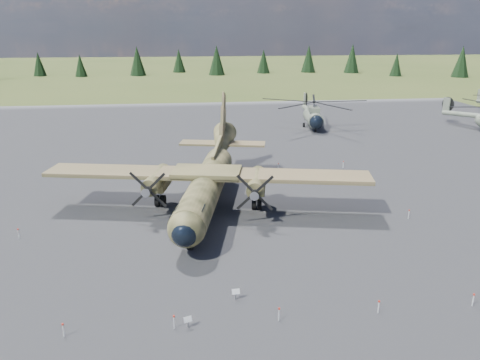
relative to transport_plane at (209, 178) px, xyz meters
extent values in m
plane|color=#4A5224|center=(0.87, -5.42, -2.80)|extent=(500.00, 500.00, 0.00)
cube|color=#595A5E|center=(0.87, 4.58, -2.80)|extent=(120.00, 120.00, 0.04)
cylinder|color=#38391F|center=(-0.33, -1.54, -0.47)|extent=(6.59, 18.49, 2.85)
sphere|color=#38391F|center=(-2.23, -10.49, -0.47)|extent=(3.31, 3.31, 2.79)
sphere|color=black|center=(-2.35, -11.03, -0.52)|extent=(2.43, 2.43, 2.05)
cube|color=black|center=(-1.89, -8.90, 0.30)|extent=(2.33, 2.01, 0.56)
cone|color=#38391F|center=(2.17, 10.19, 0.60)|extent=(4.18, 7.41, 4.28)
cube|color=#9B9EA0|center=(-0.12, -0.54, -1.64)|extent=(3.16, 6.37, 0.51)
cube|color=#373E20|center=(-0.22, -1.04, 0.70)|extent=(29.55, 9.52, 0.36)
cube|color=#38391F|center=(-0.22, -1.04, 0.92)|extent=(6.73, 4.85, 0.36)
cylinder|color=#38391F|center=(-4.76, -0.39, 0.14)|extent=(2.59, 5.49, 1.52)
cube|color=#38391F|center=(-4.59, 0.41, -0.52)|extent=(2.21, 3.70, 0.81)
cone|color=gray|center=(-5.45, -3.62, 0.14)|extent=(0.95, 1.06, 0.77)
cylinder|color=black|center=(-4.59, 0.41, -2.25)|extent=(1.11, 1.28, 1.12)
cylinder|color=#38391F|center=(4.19, -2.29, 0.14)|extent=(2.59, 5.49, 1.52)
cube|color=#38391F|center=(4.36, -1.50, -0.52)|extent=(2.21, 3.70, 0.81)
cone|color=gray|center=(3.50, -5.52, 0.14)|extent=(0.95, 1.06, 0.77)
cylinder|color=black|center=(4.36, -1.50, -2.25)|extent=(1.11, 1.28, 1.12)
cube|color=#38391F|center=(1.37, 6.41, 1.21)|extent=(1.88, 7.57, 1.71)
cube|color=#373E20|center=(2.28, 10.69, 0.65)|extent=(10.01, 4.22, 0.22)
cylinder|color=gray|center=(-1.98, -9.29, -1.51)|extent=(0.17, 0.17, 0.91)
cylinder|color=black|center=(-1.98, -9.29, -2.25)|extent=(0.55, 1.00, 0.95)
cylinder|color=slate|center=(19.48, 33.66, -1.00)|extent=(3.26, 7.26, 2.44)
sphere|color=black|center=(19.06, 30.17, -1.05)|extent=(2.49, 2.49, 2.24)
sphere|color=slate|center=(19.90, 37.14, -1.00)|extent=(2.49, 2.49, 2.24)
cube|color=slate|center=(19.44, 33.27, 0.56)|extent=(2.02, 3.29, 0.73)
cylinder|color=gray|center=(19.44, 33.27, 1.29)|extent=(0.39, 0.39, 0.97)
cylinder|color=slate|center=(20.34, 40.77, -0.66)|extent=(1.81, 8.36, 1.39)
cube|color=slate|center=(20.77, 44.39, 0.56)|extent=(0.38, 1.38, 2.34)
cylinder|color=black|center=(21.11, 44.35, 0.56)|extent=(0.36, 2.52, 2.53)
cylinder|color=black|center=(19.13, 30.75, -2.41)|extent=(0.35, 0.69, 0.66)
cylinder|color=black|center=(18.32, 34.97, -2.41)|extent=(0.38, 0.81, 0.78)
cylinder|color=gray|center=(18.32, 34.97, -1.90)|extent=(0.15, 0.15, 1.41)
cylinder|color=black|center=(20.93, 34.66, -2.41)|extent=(0.38, 0.81, 0.78)
cylinder|color=gray|center=(20.93, 34.66, -1.90)|extent=(0.15, 0.15, 1.41)
cylinder|color=slate|center=(45.21, 31.82, -0.66)|extent=(3.61, 8.10, 1.40)
cube|color=slate|center=(43.96, 35.26, 0.56)|extent=(0.67, 1.36, 2.34)
cylinder|color=black|center=(44.29, 35.37, 0.56)|extent=(0.92, 2.40, 2.54)
cube|color=slate|center=(58.57, 47.90, 0.29)|extent=(0.37, 1.27, 2.15)
cube|color=gray|center=(-2.36, -18.90, -2.52)|extent=(0.10, 0.10, 0.57)
cube|color=silver|center=(-2.36, -18.96, -2.25)|extent=(0.49, 0.33, 0.32)
cube|color=gray|center=(0.65, -16.40, -2.51)|extent=(0.09, 0.09, 0.60)
cube|color=silver|center=(0.65, -16.45, -2.22)|extent=(0.49, 0.23, 0.34)
cylinder|color=silver|center=(-9.13, -18.92, -2.40)|extent=(0.07, 0.07, 0.80)
cylinder|color=red|center=(-9.13, -18.92, -2.00)|extent=(0.12, 0.12, 0.10)
cylinder|color=silver|center=(-3.13, -18.92, -2.40)|extent=(0.07, 0.07, 0.80)
cylinder|color=red|center=(-3.13, -18.92, -2.00)|extent=(0.12, 0.12, 0.10)
cylinder|color=silver|center=(2.87, -18.92, -2.40)|extent=(0.07, 0.07, 0.80)
cylinder|color=red|center=(2.87, -18.92, -2.00)|extent=(0.12, 0.12, 0.10)
cylinder|color=silver|center=(8.87, -18.92, -2.40)|extent=(0.07, 0.07, 0.80)
cylinder|color=red|center=(8.87, -18.92, -2.00)|extent=(0.12, 0.12, 0.10)
cylinder|color=silver|center=(14.87, -18.92, -2.40)|extent=(0.07, 0.07, 0.80)
cylinder|color=red|center=(14.87, -18.92, -2.00)|extent=(0.12, 0.12, 0.10)
cylinder|color=silver|center=(-15.13, 10.58, -2.40)|extent=(0.07, 0.07, 0.80)
cylinder|color=red|center=(-15.13, 10.58, -2.00)|extent=(0.12, 0.12, 0.10)
cylinder|color=silver|center=(-7.13, 10.58, -2.40)|extent=(0.07, 0.07, 0.80)
cylinder|color=red|center=(-7.13, 10.58, -2.00)|extent=(0.12, 0.12, 0.10)
cylinder|color=silver|center=(0.87, 10.58, -2.40)|extent=(0.07, 0.07, 0.80)
cylinder|color=red|center=(0.87, 10.58, -2.00)|extent=(0.12, 0.12, 0.10)
cylinder|color=silver|center=(8.87, 10.58, -2.40)|extent=(0.07, 0.07, 0.80)
cylinder|color=red|center=(8.87, 10.58, -2.00)|extent=(0.12, 0.12, 0.10)
cylinder|color=silver|center=(16.87, 10.58, -2.40)|extent=(0.07, 0.07, 0.80)
cylinder|color=red|center=(16.87, 10.58, -2.00)|extent=(0.12, 0.12, 0.10)
cylinder|color=silver|center=(-15.63, -5.42, -2.40)|extent=(0.07, 0.07, 0.80)
cylinder|color=red|center=(-15.63, -5.42, -2.00)|extent=(0.12, 0.12, 0.10)
cylinder|color=silver|center=(17.37, -5.42, -2.40)|extent=(0.07, 0.07, 0.80)
cylinder|color=red|center=(17.37, -5.42, -2.00)|extent=(0.12, 0.12, 0.10)
cone|color=black|center=(93.13, 111.64, 2.40)|extent=(5.82, 5.82, 10.40)
cone|color=black|center=(72.91, 118.15, 1.10)|extent=(4.37, 4.37, 7.80)
cone|color=black|center=(61.85, 132.26, 2.46)|extent=(5.89, 5.89, 10.52)
cone|color=black|center=(46.19, 136.22, 2.19)|extent=(5.60, 5.60, 9.99)
cone|color=black|center=(28.66, 134.96, 1.49)|extent=(4.81, 4.81, 8.58)
cone|color=black|center=(10.79, 129.80, 2.35)|extent=(5.77, 5.77, 10.31)
cone|color=black|center=(-2.63, 142.12, 1.47)|extent=(4.79, 4.79, 8.54)
cone|color=black|center=(-17.15, 131.11, 2.22)|extent=(5.63, 5.63, 10.05)
cone|color=black|center=(-36.46, 129.61, 0.96)|extent=(4.22, 4.22, 7.53)
cone|color=black|center=(-51.38, 133.98, 1.28)|extent=(4.57, 4.57, 8.17)
camera|label=1|loc=(-2.24, -41.66, 13.34)|focal=35.00mm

